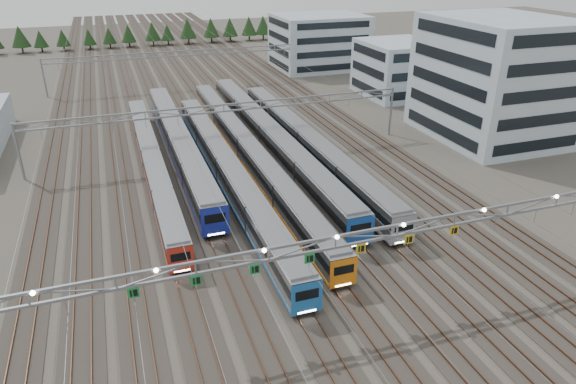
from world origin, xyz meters
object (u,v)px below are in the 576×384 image
object	(u,v)px
train_c	(227,169)
gantry_mid	(224,114)
train_f	(306,143)
depot_bldg_north	(319,42)
train_a	(152,160)
depot_bldg_south	(494,79)
train_e	(269,136)
train_b	(179,142)
train_d	(247,149)
gantry_near	(335,245)
gantry_far	(179,58)
depot_bldg_mid	(398,69)

from	to	relation	value
train_c	gantry_mid	world-z (taller)	gantry_mid
train_f	gantry_mid	world-z (taller)	gantry_mid
gantry_mid	depot_bldg_north	xyz separation A→B (m)	(37.14, 53.45, 0.21)
train_a	gantry_mid	distance (m)	12.61
depot_bldg_north	train_c	bearing A→B (deg)	-121.68
depot_bldg_south	train_c	bearing A→B (deg)	-174.12
depot_bldg_north	train_e	bearing A→B (deg)	-119.44
train_b	gantry_mid	world-z (taller)	gantry_mid
train_a	depot_bldg_south	world-z (taller)	depot_bldg_south
train_c	train_d	distance (m)	8.00
train_e	train_b	bearing A→B (deg)	171.32
gantry_near	train_b	bearing A→B (deg)	99.11
train_c	depot_bldg_north	size ratio (longest dim) A/B	2.68
gantry_mid	depot_bldg_south	world-z (taller)	depot_bldg_south
train_a	train_d	xyz separation A→B (m)	(13.50, -0.23, 0.09)
depot_bldg_north	gantry_far	bearing A→B (deg)	-167.18
train_f	gantry_far	world-z (taller)	gantry_far
train_f	depot_bldg_south	xyz separation A→B (m)	(31.67, -1.03, 7.32)
depot_bldg_north	depot_bldg_mid	bearing A→B (deg)	-80.68
train_e	depot_bldg_mid	bearing A→B (deg)	32.85
gantry_far	depot_bldg_north	bearing A→B (deg)	12.82
train_c	depot_bldg_south	world-z (taller)	depot_bldg_south
depot_bldg_south	train_a	bearing A→B (deg)	177.67
train_a	train_d	bearing A→B (deg)	-0.98
train_e	gantry_mid	size ratio (longest dim) A/B	1.11
train_a	train_f	xyz separation A→B (m)	(22.50, -1.17, 0.27)
gantry_mid	depot_bldg_mid	distance (m)	47.85
train_b	train_f	bearing A→B (deg)	-19.47
train_b	depot_bldg_mid	size ratio (longest dim) A/B	3.29
gantry_near	gantry_mid	size ratio (longest dim) A/B	1.00
train_d	depot_bldg_mid	size ratio (longest dim) A/B	4.20
train_e	depot_bldg_south	world-z (taller)	depot_bldg_south
gantry_near	depot_bldg_south	world-z (taller)	depot_bldg_south
train_d	gantry_mid	distance (m)	6.20
train_a	depot_bldg_north	world-z (taller)	depot_bldg_north
train_d	train_a	bearing A→B (deg)	179.02
train_f	gantry_near	distance (m)	37.51
train_c	depot_bldg_mid	bearing A→B (deg)	36.49
train_d	gantry_near	world-z (taller)	gantry_near
depot_bldg_mid	train_c	bearing A→B (deg)	-143.51
depot_bldg_south	depot_bldg_mid	size ratio (longest dim) A/B	1.38
gantry_far	train_d	bearing A→B (deg)	-87.36
train_a	gantry_near	bearing A→B (deg)	-72.98
train_a	depot_bldg_mid	xyz separation A→B (m)	(53.47, 26.03, 3.64)
train_d	gantry_mid	world-z (taller)	gantry_mid
train_d	depot_bldg_mid	distance (m)	47.96
train_e	depot_bldg_south	xyz separation A→B (m)	(36.17, -5.33, 7.21)
train_a	gantry_far	xyz separation A→B (m)	(11.25, 48.52, 4.48)
depot_bldg_south	depot_bldg_mid	xyz separation A→B (m)	(-0.71, 28.24, -3.96)
train_d	train_f	distance (m)	9.05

